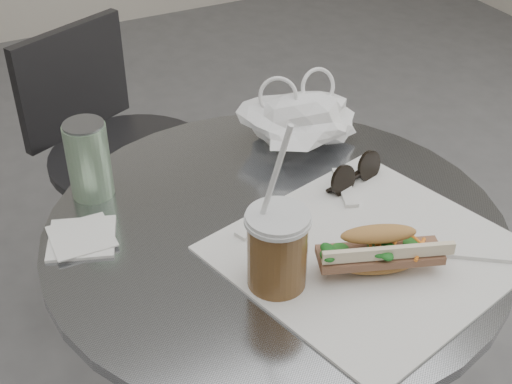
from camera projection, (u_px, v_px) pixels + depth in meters
name	position (u px, v px, depth m)	size (l,w,h in m)	color
cafe_table	(274.00, 342.00, 1.32)	(0.76, 0.76, 0.74)	slate
chair_far	(125.00, 196.00, 1.90)	(0.44, 0.47, 0.79)	#2A292C
sandwich_paper	(369.00, 252.00, 1.11)	(0.41, 0.39, 0.00)	white
banh_mi	(379.00, 251.00, 1.05)	(0.24, 0.16, 0.08)	#BF7648
iced_coffee	(277.00, 249.00, 1.01)	(0.09, 0.09, 0.27)	olive
sunglasses	(355.00, 175.00, 1.25)	(0.12, 0.06, 0.06)	black
plastic_bag	(302.00, 122.00, 1.34)	(0.21, 0.16, 0.10)	white
napkin_stack	(82.00, 238.00, 1.13)	(0.13, 0.13, 0.01)	white
drink_can	(89.00, 160.00, 1.20)	(0.07, 0.07, 0.14)	#5B9D5C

